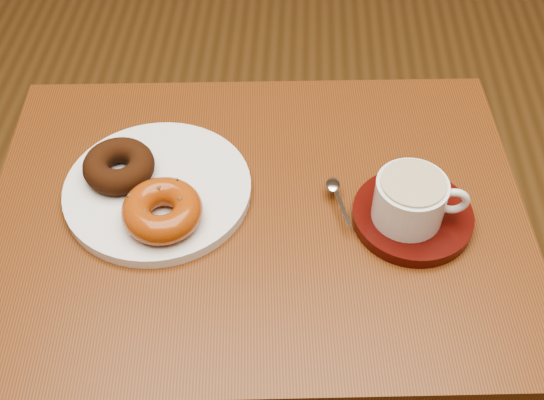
{
  "coord_description": "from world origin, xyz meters",
  "views": [
    {
      "loc": [
        -0.23,
        -0.49,
        1.38
      ],
      "look_at": [
        -0.25,
        0.1,
        0.7
      ],
      "focal_mm": 45.0,
      "sensor_mm": 36.0,
      "label": 1
    }
  ],
  "objects_px": {
    "cafe_table": "(258,257)",
    "coffee_cup": "(411,199)",
    "donut_plate": "(158,189)",
    "saucer": "(412,216)"
  },
  "relations": [
    {
      "from": "donut_plate",
      "to": "saucer",
      "type": "bearing_deg",
      "value": -5.6
    },
    {
      "from": "donut_plate",
      "to": "coffee_cup",
      "type": "height_order",
      "value": "coffee_cup"
    },
    {
      "from": "cafe_table",
      "to": "coffee_cup",
      "type": "bearing_deg",
      "value": -8.67
    },
    {
      "from": "cafe_table",
      "to": "saucer",
      "type": "height_order",
      "value": "saucer"
    },
    {
      "from": "cafe_table",
      "to": "coffee_cup",
      "type": "height_order",
      "value": "coffee_cup"
    },
    {
      "from": "cafe_table",
      "to": "saucer",
      "type": "bearing_deg",
      "value": -6.71
    },
    {
      "from": "donut_plate",
      "to": "coffee_cup",
      "type": "relative_size",
      "value": 2.11
    },
    {
      "from": "cafe_table",
      "to": "donut_plate",
      "type": "bearing_deg",
      "value": 166.69
    },
    {
      "from": "donut_plate",
      "to": "coffee_cup",
      "type": "distance_m",
      "value": 0.34
    },
    {
      "from": "saucer",
      "to": "donut_plate",
      "type": "bearing_deg",
      "value": 174.4
    }
  ]
}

